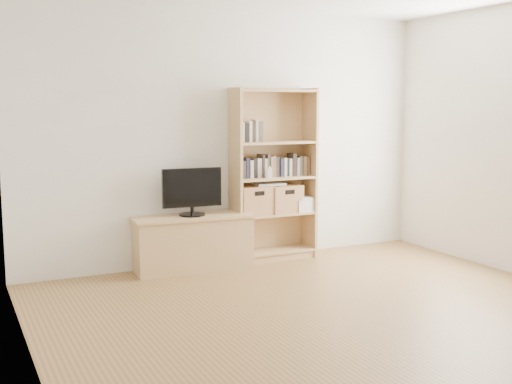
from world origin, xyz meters
TOP-DOWN VIEW (x-y plane):
  - floor at (0.00, 0.00)m, footprint 4.50×5.00m
  - back_wall at (0.00, 2.50)m, footprint 4.50×0.02m
  - left_wall at (-2.25, 0.00)m, footprint 0.02×5.00m
  - tv_stand at (-0.51, 2.28)m, footprint 1.18×0.51m
  - bookshelf at (0.42, 2.34)m, footprint 0.91×0.33m
  - television at (-0.51, 2.28)m, footprint 0.60×0.09m
  - books_row_mid at (0.42, 2.36)m, footprint 0.77×0.17m
  - books_row_upper at (0.22, 2.36)m, footprint 0.38×0.16m
  - baby_monitor at (0.32, 2.24)m, footprint 0.06×0.04m
  - basket_left at (0.18, 2.34)m, footprint 0.37×0.31m
  - basket_right at (0.53, 2.33)m, footprint 0.36×0.30m
  - laptop at (0.37, 2.33)m, footprint 0.33×0.24m
  - magazine_stack at (0.73, 2.33)m, footprint 0.22×0.30m

SIDE VIEW (x-z plane):
  - floor at x=0.00m, z-range -0.01..0.01m
  - tv_stand at x=-0.51m, z-range 0.00..0.53m
  - magazine_stack at x=0.73m, z-range 0.50..0.63m
  - basket_right at x=0.53m, z-range 0.50..0.79m
  - basket_left at x=0.18m, z-range 0.50..0.80m
  - television at x=-0.51m, z-range 0.55..1.02m
  - laptop at x=0.37m, z-range 0.80..0.82m
  - bookshelf at x=0.42m, z-range 0.00..1.81m
  - baby_monitor at x=0.32m, z-range 0.89..0.98m
  - books_row_mid at x=0.42m, z-range 0.89..1.09m
  - back_wall at x=0.00m, z-range 0.00..2.60m
  - left_wall at x=-2.25m, z-range 0.00..2.60m
  - books_row_upper at x=0.22m, z-range 1.26..1.46m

